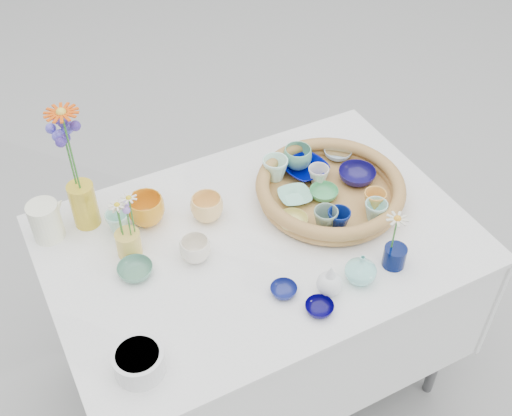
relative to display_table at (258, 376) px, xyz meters
name	(u,v)px	position (x,y,z in m)	size (l,w,h in m)	color
ground	(258,376)	(0.00, 0.00, 0.00)	(80.00, 80.00, 0.00)	#A1A19E
display_table	(258,376)	(0.00, 0.00, 0.00)	(1.26, 0.86, 0.77)	white
wicker_tray	(330,190)	(0.28, 0.05, 0.80)	(0.47, 0.47, 0.08)	olive
tray_ceramic_0	(306,169)	(0.26, 0.18, 0.80)	(0.14, 0.14, 0.03)	#000673
tray_ceramic_1	(357,175)	(0.40, 0.07, 0.80)	(0.12, 0.12, 0.04)	#110C4A
tray_ceramic_2	(374,201)	(0.37, -0.07, 0.82)	(0.07, 0.07, 0.07)	gold
tray_ceramic_3	(324,193)	(0.26, 0.05, 0.80)	(0.09, 0.09, 0.03)	#4BA967
tray_ceramic_4	(325,219)	(0.19, -0.07, 0.82)	(0.07, 0.07, 0.07)	gray
tray_ceramic_5	(295,197)	(0.17, 0.08, 0.80)	(0.10, 0.10, 0.03)	#8CD7B9
tray_ceramic_6	(275,169)	(0.16, 0.20, 0.82)	(0.08, 0.08, 0.08)	#C3FBE8
tray_ceramic_7	(318,176)	(0.27, 0.11, 0.81)	(0.07, 0.07, 0.06)	beige
tray_ceramic_8	(338,153)	(0.41, 0.20, 0.80)	(0.10, 0.10, 0.03)	#ACD6FC
tray_ceramic_9	(339,220)	(0.22, -0.09, 0.82)	(0.07, 0.07, 0.07)	navy
tray_ceramic_10	(293,221)	(0.11, -0.02, 0.80)	(0.09, 0.09, 0.03)	#DAD568
tray_ceramic_11	(375,211)	(0.34, -0.11, 0.82)	(0.07, 0.07, 0.07)	#A0DCCF
tray_ceramic_12	(298,158)	(0.26, 0.22, 0.82)	(0.10, 0.10, 0.08)	#60A986
loose_ceramic_0	(146,210)	(-0.27, 0.22, 0.81)	(0.12, 0.12, 0.09)	orange
loose_ceramic_1	(207,208)	(-0.10, 0.15, 0.80)	(0.10, 0.10, 0.08)	#FFCC77
loose_ceramic_2	(135,271)	(-0.38, 0.03, 0.78)	(0.10, 0.10, 0.03)	#50836B
loose_ceramic_3	(195,250)	(-0.20, 0.01, 0.80)	(0.09, 0.09, 0.07)	white
loose_ceramic_4	(284,290)	(-0.04, -0.22, 0.78)	(0.08, 0.08, 0.02)	navy
loose_ceramic_5	(118,222)	(-0.36, 0.22, 0.80)	(0.07, 0.07, 0.07)	#A8DFCD
loose_ceramic_6	(319,308)	(0.02, -0.32, 0.78)	(0.08, 0.08, 0.02)	#040042
fluted_bowl	(139,362)	(-0.47, -0.27, 0.80)	(0.13, 0.13, 0.07)	silver
bud_vase_paleblue	(330,279)	(0.07, -0.28, 0.82)	(0.07, 0.07, 0.11)	silver
bud_vase_seafoam	(361,269)	(0.17, -0.28, 0.81)	(0.09, 0.09, 0.09)	#8AE0D4
bud_vase_cobalt	(394,256)	(0.29, -0.27, 0.80)	(0.07, 0.07, 0.07)	#000A3B
single_daisy	(394,233)	(0.29, -0.26, 0.89)	(0.07, 0.07, 0.13)	beige
tall_vase_yellow	(84,205)	(-0.44, 0.30, 0.84)	(0.08, 0.08, 0.15)	gold
gerbera	(71,152)	(-0.44, 0.29, 1.05)	(0.11, 0.11, 0.28)	#DD4A09
hydrangea	(70,159)	(-0.44, 0.31, 1.01)	(0.07, 0.07, 0.26)	#422D99
white_pitcher	(46,221)	(-0.56, 0.30, 0.83)	(0.13, 0.09, 0.12)	white
daisy_cup	(129,243)	(-0.36, 0.12, 0.80)	(0.07, 0.07, 0.08)	#E0BD4B
daisy_posy	(125,213)	(-0.36, 0.13, 0.91)	(0.08, 0.08, 0.14)	silver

